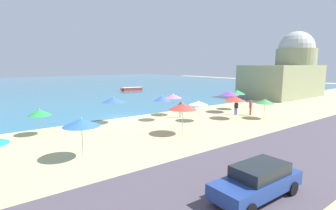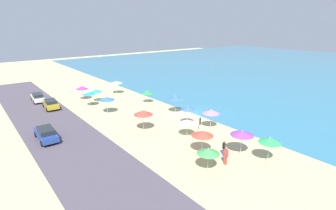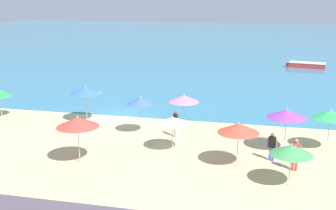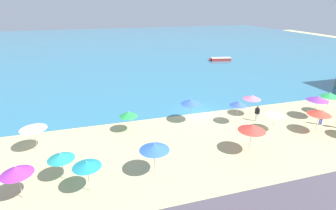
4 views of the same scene
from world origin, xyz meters
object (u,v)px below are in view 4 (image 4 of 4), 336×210
beach_umbrella_5 (33,127)px  beach_umbrella_10 (129,114)px  bather_0 (322,117)px  beach_umbrella_6 (61,156)px  bather_2 (257,113)px  beach_umbrella_1 (87,164)px  beach_umbrella_4 (16,170)px  beach_umbrella_12 (319,112)px  beach_umbrella_9 (275,113)px  beach_umbrella_8 (191,102)px  beach_umbrella_11 (252,97)px  beach_umbrella_14 (252,128)px  beach_umbrella_7 (318,98)px  beach_umbrella_0 (238,103)px  beach_umbrella_2 (154,147)px  beach_umbrella_13 (330,95)px  skiff_nearshore (221,59)px

beach_umbrella_5 → beach_umbrella_10: 8.76m
bather_0 → beach_umbrella_10: bearing=167.7°
beach_umbrella_6 → bather_2: bearing=13.5°
beach_umbrella_1 → beach_umbrella_4: size_ratio=0.96×
beach_umbrella_1 → beach_umbrella_10: size_ratio=1.09×
bather_0 → beach_umbrella_12: bearing=-146.6°
beach_umbrella_5 → beach_umbrella_9: bearing=-7.0°
bather_2 → beach_umbrella_8: bearing=164.5°
beach_umbrella_10 → beach_umbrella_11: beach_umbrella_11 is taller
beach_umbrella_6 → beach_umbrella_9: 20.61m
beach_umbrella_10 → bather_0: bearing=-12.3°
beach_umbrella_14 → bather_0: size_ratio=1.62×
beach_umbrella_5 → beach_umbrella_14: 19.29m
beach_umbrella_7 → beach_umbrella_8: bearing=167.7°
beach_umbrella_0 → bather_2: 2.79m
beach_umbrella_8 → bather_2: 7.61m
beach_umbrella_10 → beach_umbrella_8: bearing=3.2°
beach_umbrella_2 → beach_umbrella_6: size_ratio=1.15×
beach_umbrella_4 → beach_umbrella_11: bearing=19.1°
beach_umbrella_2 → beach_umbrella_0: bearing=29.9°
beach_umbrella_9 → beach_umbrella_13: beach_umbrella_13 is taller
beach_umbrella_1 → beach_umbrella_13: beach_umbrella_13 is taller
beach_umbrella_5 → beach_umbrella_6: (2.67, -5.19, -0.29)m
bather_2 → skiff_nearshore: (10.97, 30.22, -0.63)m
beach_umbrella_8 → beach_umbrella_13: (16.79, -2.28, -0.11)m
beach_umbrella_11 → beach_umbrella_14: beach_umbrella_14 is taller
beach_umbrella_14 → bather_0: 11.07m
beach_umbrella_6 → beach_umbrella_0: bearing=15.7°
beach_umbrella_6 → beach_umbrella_8: bearing=27.9°
beach_umbrella_0 → beach_umbrella_2: size_ratio=1.01×
beach_umbrella_11 → bather_2: (-0.25, -1.67, -1.23)m
bather_2 → beach_umbrella_2: bearing=-155.3°
beach_umbrella_14 → beach_umbrella_9: bearing=32.3°
bather_0 → skiff_nearshore: (4.76, 33.03, -0.56)m
beach_umbrella_2 → beach_umbrella_14: beach_umbrella_14 is taller
bather_0 → beach_umbrella_14: bearing=-165.9°
beach_umbrella_10 → skiff_nearshore: (25.13, 28.60, -1.54)m
beach_umbrella_8 → beach_umbrella_11: size_ratio=1.06×
beach_umbrella_12 → beach_umbrella_13: (5.24, 3.77, 0.06)m
beach_umbrella_10 → beach_umbrella_14: 12.06m
beach_umbrella_10 → bather_0: size_ratio=1.34×
beach_umbrella_9 → bather_0: beach_umbrella_9 is taller
beach_umbrella_7 → skiff_nearshore: (3.98, 31.31, -1.98)m
beach_umbrella_9 → skiff_nearshore: size_ratio=0.44×
beach_umbrella_4 → skiff_nearshore: (33.72, 36.49, -1.85)m
beach_umbrella_11 → beach_umbrella_14: size_ratio=0.93×
beach_umbrella_11 → beach_umbrella_12: 7.03m
beach_umbrella_5 → beach_umbrella_14: bearing=-17.6°
beach_umbrella_7 → beach_umbrella_11: (-6.74, 2.77, -0.11)m
beach_umbrella_4 → beach_umbrella_14: beach_umbrella_14 is taller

